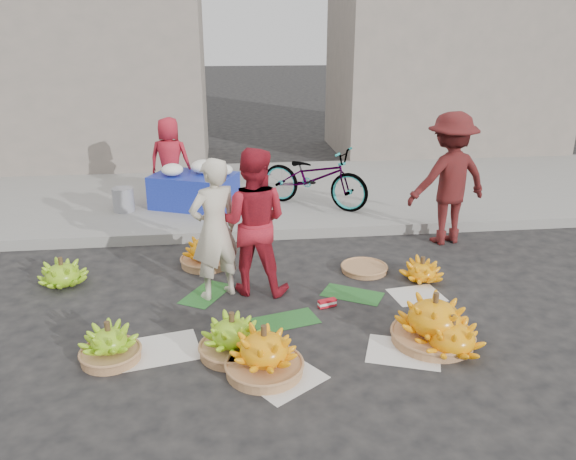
{
  "coord_description": "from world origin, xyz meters",
  "views": [
    {
      "loc": [
        -0.66,
        -5.16,
        2.78
      ],
      "look_at": [
        0.01,
        0.54,
        0.7
      ],
      "focal_mm": 35.0,
      "sensor_mm": 36.0,
      "label": 1
    }
  ],
  "objects": [
    {
      "name": "banana_bunch_1",
      "position": [
        -0.64,
        -0.75,
        0.18
      ],
      "size": [
        0.59,
        0.59,
        0.42
      ],
      "rotation": [
        0.0,
        0.0,
        0.14
      ],
      "color": "#97663F",
      "rests_on": "ground"
    },
    {
      "name": "banana_bunch_4",
      "position": [
        1.22,
        -0.75,
        0.22
      ],
      "size": [
        0.76,
        0.76,
        0.5
      ],
      "rotation": [
        0.0,
        0.0,
        0.08
      ],
      "color": "#97663F",
      "rests_on": "ground"
    },
    {
      "name": "curb",
      "position": [
        0.0,
        2.2,
        0.07
      ],
      "size": [
        40.0,
        0.25,
        0.15
      ],
      "primitive_type": "cube",
      "color": "gray",
      "rests_on": "ground"
    },
    {
      "name": "banana_bunch_6",
      "position": [
        -2.53,
        0.93,
        0.15
      ],
      "size": [
        0.67,
        0.67,
        0.34
      ],
      "rotation": [
        0.0,
        0.0,
        0.32
      ],
      "color": "#69AD18",
      "rests_on": "ground"
    },
    {
      "name": "man_striped",
      "position": [
        2.31,
        1.77,
        0.88
      ],
      "size": [
        1.26,
        0.89,
        1.77
      ],
      "primitive_type": "imported",
      "rotation": [
        0.0,
        0.0,
        3.36
      ],
      "color": "maroon",
      "rests_on": "ground"
    },
    {
      "name": "grey_bucket",
      "position": [
        -2.2,
        3.3,
        0.3
      ],
      "size": [
        0.32,
        0.32,
        0.36
      ],
      "primitive_type": "cylinder",
      "color": "gray",
      "rests_on": "sidewalk"
    },
    {
      "name": "banana_bunch_5",
      "position": [
        1.59,
        0.58,
        0.12
      ],
      "size": [
        0.55,
        0.55,
        0.29
      ],
      "rotation": [
        0.0,
        0.0,
        -0.29
      ],
      "color": "#FFA50C",
      "rests_on": "ground"
    },
    {
      "name": "building_right",
      "position": [
        4.5,
        7.7,
        2.5
      ],
      "size": [
        5.0,
        3.0,
        5.0
      ],
      "primitive_type": "cube",
      "color": "gray",
      "rests_on": "sidewalk"
    },
    {
      "name": "building_left",
      "position": [
        -4.0,
        7.2,
        2.0
      ],
      "size": [
        6.0,
        3.0,
        4.0
      ],
      "primitive_type": "cube",
      "color": "gray",
      "rests_on": "sidewalk"
    },
    {
      "name": "basket_spare",
      "position": [
        0.98,
        0.9,
        0.03
      ],
      "size": [
        0.63,
        0.63,
        0.06
      ],
      "primitive_type": "cylinder",
      "rotation": [
        0.0,
        0.0,
        0.18
      ],
      "color": "#97663F",
      "rests_on": "ground"
    },
    {
      "name": "vendor_red",
      "position": [
        -0.37,
        0.55,
        0.81
      ],
      "size": [
        0.92,
        0.79,
        1.62
      ],
      "primitive_type": "imported",
      "rotation": [
        0.0,
        0.0,
        2.89
      ],
      "color": "#B51B28",
      "rests_on": "ground"
    },
    {
      "name": "flower_table",
      "position": [
        -1.12,
        3.4,
        0.42
      ],
      "size": [
        1.44,
        1.2,
        0.72
      ],
      "rotation": [
        0.0,
        0.0,
        -0.4
      ],
      "color": "navy",
      "rests_on": "sidewalk"
    },
    {
      "name": "sidewalk",
      "position": [
        0.0,
        4.3,
        0.06
      ],
      "size": [
        40.0,
        4.0,
        0.12
      ],
      "primitive_type": "cube",
      "color": "gray",
      "rests_on": "ground"
    },
    {
      "name": "flower_vendor",
      "position": [
        -1.49,
        3.75,
        0.8
      ],
      "size": [
        0.73,
        0.55,
        1.35
      ],
      "primitive_type": "imported",
      "rotation": [
        0.0,
        0.0,
        2.94
      ],
      "color": "#B51B28",
      "rests_on": "sidewalk"
    },
    {
      "name": "banana_bunch_7",
      "position": [
        -0.91,
        1.32,
        0.18
      ],
      "size": [
        0.62,
        0.62,
        0.43
      ],
      "rotation": [
        0.0,
        0.0,
        -0.07
      ],
      "color": "#97663F",
      "rests_on": "ground"
    },
    {
      "name": "banana_bunch_3",
      "position": [
        1.33,
        -0.94,
        0.16
      ],
      "size": [
        0.68,
        0.68,
        0.37
      ],
      "rotation": [
        0.0,
        0.0,
        0.17
      ],
      "color": "#FFA50C",
      "rests_on": "ground"
    },
    {
      "name": "incense_stack",
      "position": [
        0.37,
        0.04,
        0.05
      ],
      "size": [
        0.21,
        0.12,
        0.08
      ],
      "primitive_type": "cube",
      "rotation": [
        0.0,
        0.0,
        0.31
      ],
      "color": "red",
      "rests_on": "ground"
    },
    {
      "name": "banana_bunch_0",
      "position": [
        -1.71,
        -0.71,
        0.15
      ],
      "size": [
        0.52,
        0.52,
        0.38
      ],
      "rotation": [
        0.0,
        0.0,
        -0.13
      ],
      "color": "#97663F",
      "rests_on": "ground"
    },
    {
      "name": "ground",
      "position": [
        0.0,
        0.0,
        0.0
      ],
      "size": [
        80.0,
        80.0,
        0.0
      ],
      "primitive_type": "plane",
      "color": "black",
      "rests_on": "ground"
    },
    {
      "name": "banana_leaves",
      "position": [
        -0.1,
        0.2,
        0.0
      ],
      "size": [
        2.0,
        1.0,
        0.0
      ],
      "primitive_type": null,
      "color": "#1C5420",
      "rests_on": "ground"
    },
    {
      "name": "bicycle",
      "position": [
        0.74,
        3.21,
        0.59
      ],
      "size": [
        1.51,
        1.83,
        0.94
      ],
      "primitive_type": "imported",
      "rotation": [
        0.0,
        0.0,
        0.98
      ],
      "color": "gray",
      "rests_on": "sidewalk"
    },
    {
      "name": "vendor_cream",
      "position": [
        -0.78,
        0.46,
        0.77
      ],
      "size": [
        0.67,
        0.59,
        1.54
      ],
      "primitive_type": "imported",
      "rotation": [
        0.0,
        0.0,
        3.64
      ],
      "color": "beige",
      "rests_on": "ground"
    },
    {
      "name": "banana_bunch_2",
      "position": [
        -0.38,
        -1.07,
        0.19
      ],
      "size": [
        0.68,
        0.68,
        0.45
      ],
      "rotation": [
        0.0,
        0.0,
        0.2
      ],
      "color": "#97663F",
      "rests_on": "ground"
    },
    {
      "name": "newspaper_scatter",
      "position": [
        0.0,
        -0.8,
        0.0
      ],
      "size": [
        3.2,
        1.8,
        0.0
      ],
      "primitive_type": null,
      "color": "silver",
      "rests_on": "ground"
    }
  ]
}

